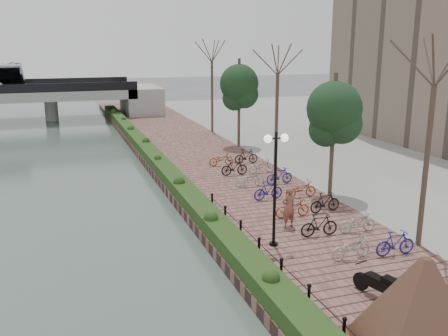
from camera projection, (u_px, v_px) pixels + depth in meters
name	position (u px, v px, depth m)	size (l,w,h in m)	color
ground	(254.00, 313.00, 16.10)	(220.00, 220.00, 0.00)	#59595B
promenade	(211.00, 169.00, 33.35)	(8.00, 75.00, 0.50)	brown
inland_pavement	(410.00, 153.00, 38.33)	(24.00, 75.00, 0.50)	gray
hedge	(154.00, 157.00, 34.45)	(1.10, 56.00, 0.60)	#1F3E16
chain_fence	(270.00, 258.00, 18.16)	(0.10, 14.10, 0.70)	black
granite_monument	(422.00, 312.00, 12.36)	(5.42, 5.42, 2.94)	#43281D
lamppost	(276.00, 164.00, 19.41)	(1.02, 0.32, 4.65)	black
motorcycle	(377.00, 283.00, 15.93)	(0.51, 1.62, 1.01)	black
pedestrian	(289.00, 207.00, 21.96)	(0.68, 0.44, 1.86)	brown
bicycle_parking	(285.00, 190.00, 26.12)	(2.40, 17.32, 1.00)	#A2A2A6
street_trees	(300.00, 126.00, 29.33)	(3.20, 37.12, 6.80)	#3E2E25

